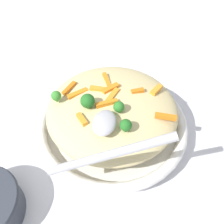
# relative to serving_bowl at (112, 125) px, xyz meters

# --- Properties ---
(ground_plane) EXTENTS (2.40, 2.40, 0.00)m
(ground_plane) POSITION_rel_serving_bowl_xyz_m (0.00, 0.00, -0.03)
(ground_plane) COLOR silver
(serving_bowl) EXTENTS (0.31, 0.31, 0.05)m
(serving_bowl) POSITION_rel_serving_bowl_xyz_m (0.00, 0.00, 0.00)
(serving_bowl) COLOR white
(serving_bowl) RESTS_ON ground_plane
(pasta_mound) EXTENTS (0.26, 0.26, 0.07)m
(pasta_mound) POSITION_rel_serving_bowl_xyz_m (0.00, 0.00, 0.05)
(pasta_mound) COLOR #DBC689
(pasta_mound) RESTS_ON serving_bowl
(carrot_piece_0) EXTENTS (0.01, 0.04, 0.01)m
(carrot_piece_0) POSITION_rel_serving_bowl_xyz_m (-0.01, -0.03, 0.09)
(carrot_piece_0) COLOR orange
(carrot_piece_0) RESTS_ON pasta_mound
(carrot_piece_1) EXTENTS (0.04, 0.02, 0.01)m
(carrot_piece_1) POSITION_rel_serving_bowl_xyz_m (-0.01, -0.09, 0.08)
(carrot_piece_1) COLOR orange
(carrot_piece_1) RESTS_ON pasta_mound
(carrot_piece_2) EXTENTS (0.03, 0.02, 0.01)m
(carrot_piece_2) POSITION_rel_serving_bowl_xyz_m (-0.04, 0.08, 0.08)
(carrot_piece_2) COLOR orange
(carrot_piece_2) RESTS_ON pasta_mound
(carrot_piece_3) EXTENTS (0.03, 0.04, 0.01)m
(carrot_piece_3) POSITION_rel_serving_bowl_xyz_m (0.02, -0.01, 0.09)
(carrot_piece_3) COLOR orange
(carrot_piece_3) RESTS_ON pasta_mound
(carrot_piece_4) EXTENTS (0.04, 0.03, 0.01)m
(carrot_piece_4) POSITION_rel_serving_bowl_xyz_m (-0.05, -0.02, 0.08)
(carrot_piece_4) COLOR orange
(carrot_piece_4) RESTS_ON pasta_mound
(carrot_piece_5) EXTENTS (0.03, 0.03, 0.01)m
(carrot_piece_5) POSITION_rel_serving_bowl_xyz_m (-0.02, -0.01, 0.09)
(carrot_piece_5) COLOR orange
(carrot_piece_5) RESTS_ON pasta_mound
(carrot_piece_6) EXTENTS (0.02, 0.03, 0.01)m
(carrot_piece_6) POSITION_rel_serving_bowl_xyz_m (-0.02, 0.05, 0.08)
(carrot_piece_6) COLOR orange
(carrot_piece_6) RESTS_ON pasta_mound
(carrot_piece_7) EXTENTS (0.04, 0.04, 0.01)m
(carrot_piece_7) POSITION_rel_serving_bowl_xyz_m (0.00, -0.07, 0.08)
(carrot_piece_7) COLOR orange
(carrot_piece_7) RESTS_ON pasta_mound
(carrot_piece_8) EXTENTS (0.01, 0.04, 0.01)m
(carrot_piece_8) POSITION_rel_serving_bowl_xyz_m (0.03, 0.10, 0.08)
(carrot_piece_8) COLOR orange
(carrot_piece_8) RESTS_ON pasta_mound
(carrot_piece_9) EXTENTS (0.04, 0.02, 0.01)m
(carrot_piece_9) POSITION_rel_serving_bowl_xyz_m (0.00, -0.00, 0.09)
(carrot_piece_9) COLOR orange
(carrot_piece_9) RESTS_ON pasta_mound
(carrot_piece_10) EXTENTS (0.03, 0.03, 0.01)m
(carrot_piece_10) POSITION_rel_serving_bowl_xyz_m (0.06, -0.04, 0.08)
(carrot_piece_10) COLOR orange
(carrot_piece_10) RESTS_ON pasta_mound
(broccoli_floret_0) EXTENTS (0.02, 0.02, 0.02)m
(broccoli_floret_0) POSITION_rel_serving_bowl_xyz_m (0.07, 0.04, 0.09)
(broccoli_floret_0) COLOR #205B1C
(broccoli_floret_0) RESTS_ON pasta_mound
(broccoli_floret_1) EXTENTS (0.02, 0.02, 0.02)m
(broccoli_floret_1) POSITION_rel_serving_bowl_xyz_m (0.02, -0.10, 0.09)
(broccoli_floret_1) COLOR #377928
(broccoli_floret_1) RESTS_ON pasta_mound
(broccoli_floret_2) EXTENTS (0.03, 0.03, 0.03)m
(broccoli_floret_2) POSITION_rel_serving_bowl_xyz_m (0.03, -0.04, 0.10)
(broccoli_floret_2) COLOR #205B1C
(broccoli_floret_2) RESTS_ON pasta_mound
(broccoli_floret_3) EXTENTS (0.02, 0.02, 0.02)m
(broccoli_floret_3) POSITION_rel_serving_bowl_xyz_m (0.03, 0.02, 0.09)
(broccoli_floret_3) COLOR #296820
(broccoli_floret_3) RESTS_ON pasta_mound
(serving_spoon) EXTENTS (0.13, 0.17, 0.09)m
(serving_spoon) POSITION_rel_serving_bowl_xyz_m (0.10, 0.01, 0.10)
(serving_spoon) COLOR #B7B7BC
(serving_spoon) RESTS_ON pasta_mound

